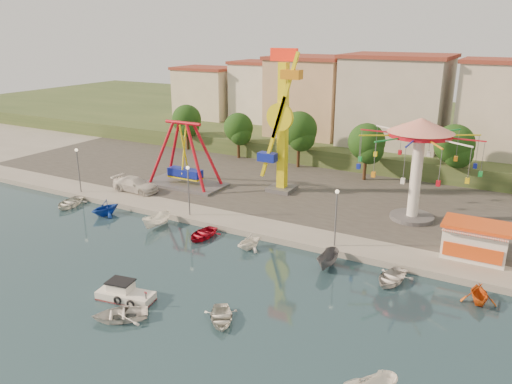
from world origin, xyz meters
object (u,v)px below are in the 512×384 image
Objects in this scene: rowboat_a at (221,317)px; van at (135,184)px; kamikaze_tower at (283,125)px; cabin_motorboat at (125,294)px; pirate_ship_ride at (184,155)px; wave_swinger at (419,146)px.

rowboat_a is 0.57× the size of van.
kamikaze_tower reaches higher than rowboat_a.
cabin_motorboat reaches higher than rowboat_a.
pirate_ship_ride reaches higher than rowboat_a.
van is at bearing 109.08° from rowboat_a.
wave_swinger is at bearing -6.09° from kamikaze_tower.
pirate_ship_ride is 6.83m from van.
van reaches higher than rowboat_a.
wave_swinger reaches higher than van.
wave_swinger is 30.70m from cabin_motorboat.
cabin_motorboat is (-15.16, -25.53, -7.79)m from wave_swinger.
kamikaze_tower is at bearing 81.09° from cabin_motorboat.
kamikaze_tower is at bearing 16.97° from pirate_ship_ride.
rowboat_a is (-7.30, -24.56, -7.85)m from wave_swinger.
kamikaze_tower is 28.72m from rowboat_a.
van is at bearing -167.66° from wave_swinger.
rowboat_a is at bearing -72.42° from kamikaze_tower.
van is (-15.79, 18.76, 1.05)m from cabin_motorboat.
pirate_ship_ride is 12.84m from kamikaze_tower.
pirate_ship_ride reaches higher than van.
wave_swinger is 32.40m from van.
kamikaze_tower is 1.42× the size of wave_swinger.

